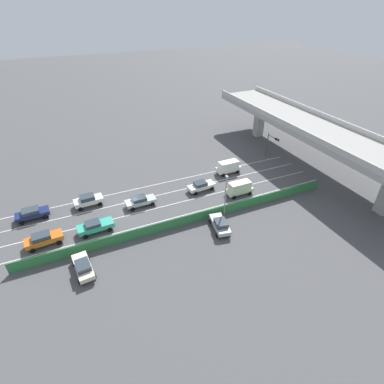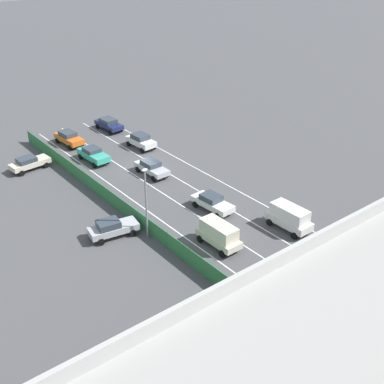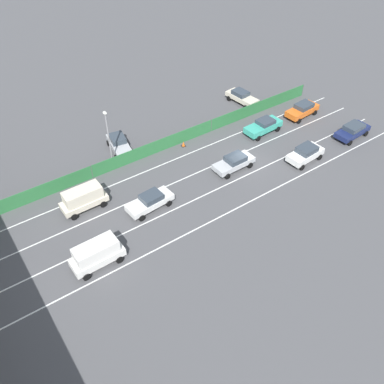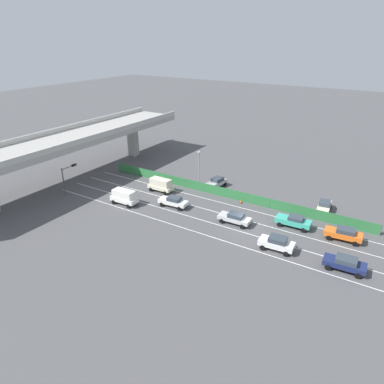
{
  "view_description": "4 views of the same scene",
  "coord_description": "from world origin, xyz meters",
  "px_view_note": "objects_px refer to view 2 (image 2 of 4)",
  "views": [
    {
      "loc": [
        37.43,
        -6.57,
        26.78
      ],
      "look_at": [
        1.93,
        9.19,
        1.57
      ],
      "focal_mm": 28.29,
      "sensor_mm": 36.0,
      "label": 1
    },
    {
      "loc": [
        27.62,
        43.83,
        24.67
      ],
      "look_at": [
        1.1,
        10.2,
        1.76
      ],
      "focal_mm": 46.86,
      "sensor_mm": 36.0,
      "label": 2
    },
    {
      "loc": [
        -25.85,
        24.89,
        27.35
      ],
      "look_at": [
        -2.8,
        8.8,
        2.43
      ],
      "focal_mm": 39.05,
      "sensor_mm": 36.0,
      "label": 3
    },
    {
      "loc": [
        -39.49,
        -16.22,
        23.84
      ],
      "look_at": [
        1.51,
        9.46,
        2.31
      ],
      "focal_mm": 32.87,
      "sensor_mm": 36.0,
      "label": 4
    }
  ],
  "objects_px": {
    "car_taxi_teal": "(93,154)",
    "parked_wagon_silver": "(112,228)",
    "car_sedan_white": "(141,140)",
    "car_van_cream": "(219,233)",
    "car_hatchback_white": "(212,202)",
    "car_van_white": "(289,217)",
    "car_sedan_silver": "(152,167)",
    "car_taxi_orange": "(69,138)",
    "parked_sedan_cream": "(29,163)",
    "car_sedan_navy": "(109,124)",
    "traffic_cone": "(111,196)",
    "street_lamp": "(146,196)"
  },
  "relations": [
    {
      "from": "car_sedan_silver",
      "to": "car_hatchback_white",
      "type": "distance_m",
      "value": 10.24
    },
    {
      "from": "car_van_cream",
      "to": "parked_sedan_cream",
      "type": "xyz_separation_m",
      "value": [
        6.81,
        -24.9,
        -0.39
      ]
    },
    {
      "from": "parked_wagon_silver",
      "to": "car_sedan_white",
      "type": "bearing_deg",
      "value": -130.3
    },
    {
      "from": "car_van_cream",
      "to": "car_taxi_orange",
      "type": "xyz_separation_m",
      "value": [
        -0.03,
        -28.89,
        -0.32
      ]
    },
    {
      "from": "car_van_cream",
      "to": "car_sedan_silver",
      "type": "bearing_deg",
      "value": -102.58
    },
    {
      "from": "car_hatchback_white",
      "to": "parked_wagon_silver",
      "type": "relative_size",
      "value": 1.0
    },
    {
      "from": "car_sedan_navy",
      "to": "car_taxi_orange",
      "type": "relative_size",
      "value": 0.99
    },
    {
      "from": "car_sedan_white",
      "to": "car_taxi_teal",
      "type": "xyz_separation_m",
      "value": [
        6.64,
        -0.02,
        -0.06
      ]
    },
    {
      "from": "car_sedan_navy",
      "to": "car_hatchback_white",
      "type": "distance_m",
      "value": 25.36
    },
    {
      "from": "car_van_cream",
      "to": "car_taxi_teal",
      "type": "height_order",
      "value": "car_van_cream"
    },
    {
      "from": "car_van_cream",
      "to": "car_taxi_orange",
      "type": "distance_m",
      "value": 28.89
    },
    {
      "from": "car_van_cream",
      "to": "parked_wagon_silver",
      "type": "height_order",
      "value": "car_van_cream"
    },
    {
      "from": "parked_wagon_silver",
      "to": "traffic_cone",
      "type": "xyz_separation_m",
      "value": [
        -3.43,
        -6.27,
        -0.62
      ]
    },
    {
      "from": "car_van_white",
      "to": "car_sedan_navy",
      "type": "relative_size",
      "value": 0.96
    },
    {
      "from": "car_sedan_navy",
      "to": "parked_sedan_cream",
      "type": "relative_size",
      "value": 0.99
    },
    {
      "from": "car_van_cream",
      "to": "car_hatchback_white",
      "type": "distance_m",
      "value": 6.21
    },
    {
      "from": "car_sedan_white",
      "to": "car_taxi_orange",
      "type": "relative_size",
      "value": 0.93
    },
    {
      "from": "traffic_cone",
      "to": "car_sedan_silver",
      "type": "bearing_deg",
      "value": -162.46
    },
    {
      "from": "car_van_white",
      "to": "traffic_cone",
      "type": "distance_m",
      "value": 18.1
    },
    {
      "from": "parked_sedan_cream",
      "to": "car_taxi_teal",
      "type": "bearing_deg",
      "value": 160.52
    },
    {
      "from": "car_sedan_white",
      "to": "street_lamp",
      "type": "height_order",
      "value": "street_lamp"
    },
    {
      "from": "car_taxi_orange",
      "to": "traffic_cone",
      "type": "height_order",
      "value": "car_taxi_orange"
    },
    {
      "from": "car_van_cream",
      "to": "car_van_white",
      "type": "relative_size",
      "value": 0.98
    },
    {
      "from": "parked_sedan_cream",
      "to": "parked_wagon_silver",
      "type": "relative_size",
      "value": 1.0
    },
    {
      "from": "car_sedan_silver",
      "to": "traffic_cone",
      "type": "xyz_separation_m",
      "value": [
        6.44,
        2.04,
        -0.59
      ]
    },
    {
      "from": "parked_wagon_silver",
      "to": "parked_sedan_cream",
      "type": "bearing_deg",
      "value": -88.86
    },
    {
      "from": "car_van_white",
      "to": "car_taxi_orange",
      "type": "xyz_separation_m",
      "value": [
        6.82,
        -30.76,
        -0.34
      ]
    },
    {
      "from": "parked_wagon_silver",
      "to": "street_lamp",
      "type": "relative_size",
      "value": 0.69
    },
    {
      "from": "car_sedan_white",
      "to": "street_lamp",
      "type": "distance_m",
      "value": 20.73
    },
    {
      "from": "car_van_white",
      "to": "car_sedan_white",
      "type": "relative_size",
      "value": 1.01
    },
    {
      "from": "car_hatchback_white",
      "to": "car_taxi_orange",
      "type": "height_order",
      "value": "car_taxi_orange"
    },
    {
      "from": "car_van_white",
      "to": "car_sedan_white",
      "type": "bearing_deg",
      "value": -89.53
    },
    {
      "from": "car_van_cream",
      "to": "street_lamp",
      "type": "xyz_separation_m",
      "value": [
        4.04,
        -4.99,
        2.87
      ]
    },
    {
      "from": "car_van_white",
      "to": "car_hatchback_white",
      "type": "distance_m",
      "value": 7.69
    },
    {
      "from": "car_sedan_white",
      "to": "parked_wagon_silver",
      "type": "bearing_deg",
      "value": 49.7
    },
    {
      "from": "car_sedan_silver",
      "to": "car_sedan_navy",
      "type": "distance_m",
      "value": 15.28
    },
    {
      "from": "car_taxi_teal",
      "to": "parked_wagon_silver",
      "type": "xyz_separation_m",
      "value": [
        6.48,
        15.49,
        0.01
      ]
    },
    {
      "from": "car_hatchback_white",
      "to": "car_taxi_teal",
      "type": "relative_size",
      "value": 0.98
    },
    {
      "from": "car_van_white",
      "to": "parked_sedan_cream",
      "type": "distance_m",
      "value": 30.06
    },
    {
      "from": "car_hatchback_white",
      "to": "car_taxi_orange",
      "type": "xyz_separation_m",
      "value": [
        3.54,
        -23.83,
        0.06
      ]
    },
    {
      "from": "car_taxi_orange",
      "to": "street_lamp",
      "type": "distance_m",
      "value": 24.46
    },
    {
      "from": "parked_sedan_cream",
      "to": "car_sedan_navy",
      "type": "bearing_deg",
      "value": -158.22
    },
    {
      "from": "car_hatchback_white",
      "to": "street_lamp",
      "type": "height_order",
      "value": "street_lamp"
    },
    {
      "from": "car_van_white",
      "to": "car_sedan_white",
      "type": "distance_m",
      "value": 24.33
    },
    {
      "from": "car_taxi_orange",
      "to": "street_lamp",
      "type": "bearing_deg",
      "value": 80.33
    },
    {
      "from": "car_van_cream",
      "to": "car_sedan_white",
      "type": "relative_size",
      "value": 1.0
    },
    {
      "from": "car_van_white",
      "to": "parked_sedan_cream",
      "type": "bearing_deg",
      "value": -62.95
    },
    {
      "from": "car_taxi_orange",
      "to": "car_sedan_navy",
      "type": "bearing_deg",
      "value": -168.3
    },
    {
      "from": "car_sedan_navy",
      "to": "street_lamp",
      "type": "xyz_separation_m",
      "value": [
        10.62,
        25.26,
        3.23
      ]
    },
    {
      "from": "car_sedan_silver",
      "to": "car_hatchback_white",
      "type": "height_order",
      "value": "car_hatchback_white"
    }
  ]
}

